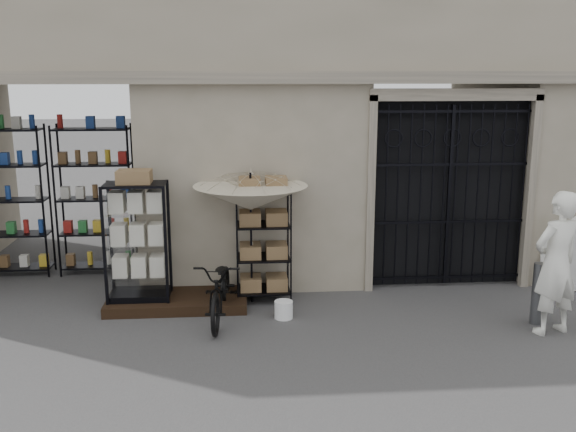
{
  "coord_description": "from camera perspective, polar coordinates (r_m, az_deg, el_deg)",
  "views": [
    {
      "loc": [
        -1.51,
        -7.35,
        3.34
      ],
      "look_at": [
        -0.8,
        1.4,
        1.35
      ],
      "focal_mm": 40.0,
      "sensor_mm": 36.0,
      "label": 1
    }
  ],
  "objects": [
    {
      "name": "white_bucket",
      "position": [
        8.94,
        -0.39,
        -8.32
      ],
      "size": [
        0.33,
        0.33,
        0.24
      ],
      "primitive_type": "cylinder",
      "rotation": [
        0.0,
        0.0,
        0.37
      ],
      "color": "white",
      "rests_on": "ground"
    },
    {
      "name": "bicycle",
      "position": [
        8.99,
        -5.87,
        -9.11
      ],
      "size": [
        0.68,
        0.95,
        1.7
      ],
      "primitive_type": "imported",
      "rotation": [
        0.0,
        0.0,
        -0.1
      ],
      "color": "black",
      "rests_on": "ground"
    },
    {
      "name": "iron_gate",
      "position": [
        10.33,
        13.85,
        2.13
      ],
      "size": [
        2.5,
        0.21,
        3.0
      ],
      "color": "black",
      "rests_on": "ground"
    },
    {
      "name": "shopkeeper",
      "position": [
        9.19,
        22.21,
        -9.54
      ],
      "size": [
        1.25,
        2.01,
        0.45
      ],
      "primitive_type": "imported",
      "rotation": [
        0.0,
        0.0,
        3.47
      ],
      "color": "white",
      "rests_on": "ground"
    },
    {
      "name": "main_building",
      "position": [
        11.51,
        3.09,
        18.53
      ],
      "size": [
        14.0,
        4.0,
        9.0
      ],
      "primitive_type": "cube",
      "color": "gray",
      "rests_on": "ground"
    },
    {
      "name": "ground",
      "position": [
        8.21,
        6.49,
        -11.31
      ],
      "size": [
        80.0,
        80.0,
        0.0
      ],
      "primitive_type": "plane",
      "color": "black",
      "rests_on": "ground"
    },
    {
      "name": "market_umbrella",
      "position": [
        9.14,
        -3.35,
        2.24
      ],
      "size": [
        1.76,
        1.78,
        2.32
      ],
      "rotation": [
        0.0,
        0.0,
        -0.27
      ],
      "color": "black",
      "rests_on": "ground"
    },
    {
      "name": "shop_shelving",
      "position": [
        11.27,
        -20.2,
        1.29
      ],
      "size": [
        2.7,
        0.5,
        2.5
      ],
      "primitive_type": "cube",
      "color": "black",
      "rests_on": "ground"
    },
    {
      "name": "step_platform",
      "position": [
        9.52,
        -9.8,
        -7.48
      ],
      "size": [
        2.0,
        0.9,
        0.15
      ],
      "primitive_type": "cube",
      "color": "black",
      "rests_on": "ground"
    },
    {
      "name": "wire_rack",
      "position": [
        9.41,
        -2.2,
        -2.53
      ],
      "size": [
        0.86,
        0.69,
        1.76
      ],
      "rotation": [
        0.0,
        0.0,
        -0.19
      ],
      "color": "black",
      "rests_on": "ground"
    },
    {
      "name": "shop_recess",
      "position": [
        10.74,
        -20.74,
        2.07
      ],
      "size": [
        3.0,
        1.7,
        3.0
      ],
      "primitive_type": "cube",
      "color": "black",
      "rests_on": "ground"
    },
    {
      "name": "display_cabinet",
      "position": [
        9.32,
        -13.21,
        -2.74
      ],
      "size": [
        0.96,
        0.77,
        1.81
      ],
      "rotation": [
        0.0,
        0.0,
        -0.35
      ],
      "color": "black",
      "rests_on": "step_platform"
    },
    {
      "name": "easel_sign",
      "position": [
        10.74,
        23.18,
        -3.12
      ],
      "size": [
        0.64,
        0.71,
        1.14
      ],
      "rotation": [
        0.0,
        0.0,
        -0.17
      ],
      "color": "silver",
      "rests_on": "ground"
    },
    {
      "name": "steel_bollard",
      "position": [
        9.28,
        21.31,
        -6.45
      ],
      "size": [
        0.21,
        0.21,
        0.85
      ],
      "primitive_type": "cylinder",
      "rotation": [
        0.0,
        0.0,
        -0.43
      ],
      "color": "#5A5C60",
      "rests_on": "ground"
    }
  ]
}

